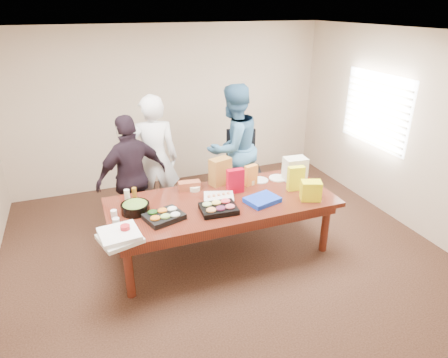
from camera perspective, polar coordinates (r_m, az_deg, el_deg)
name	(u,v)px	position (r m, az deg, el deg)	size (l,w,h in m)	color
floor	(222,251)	(5.25, -0.27, -10.50)	(5.50, 5.00, 0.02)	#47301E
ceiling	(222,32)	(4.32, -0.34, 20.65)	(5.50, 5.00, 0.02)	white
wall_back	(171,107)	(6.91, -7.74, 10.38)	(5.50, 0.04, 2.70)	beige
wall_front	(361,286)	(2.70, 19.31, -14.48)	(5.50, 0.04, 2.70)	beige
wall_right	(405,130)	(6.09, 24.86, 6.46)	(0.04, 5.00, 2.70)	beige
window_panel	(375,110)	(6.45, 21.22, 9.36)	(0.03, 1.40, 1.10)	white
window_blinds	(373,110)	(6.42, 20.95, 9.34)	(0.04, 1.36, 1.00)	beige
conference_table	(222,226)	(5.04, -0.28, -6.90)	(2.80, 1.20, 0.75)	#4C1C0F
office_chair	(245,169)	(6.28, 3.15, 1.45)	(0.56, 0.56, 1.10)	black
person_center	(154,160)	(5.66, -10.12, 2.76)	(0.69, 0.45, 1.89)	silver
person_right	(233,148)	(5.98, 1.34, 4.58)	(0.94, 0.73, 1.94)	teal
person_left	(132,177)	(5.37, -13.24, 0.24)	(1.00, 0.42, 1.71)	black
veggie_tray	(164,217)	(4.48, -8.73, -5.45)	(0.41, 0.32, 0.06)	black
fruit_tray	(218,209)	(4.59, -0.81, -4.36)	(0.42, 0.33, 0.06)	black
sheet_cake	(219,198)	(4.84, -0.77, -2.78)	(0.36, 0.27, 0.06)	silver
salad_bowl	(135,208)	(4.68, -12.80, -4.14)	(0.33, 0.33, 0.11)	black
chip_bag_blue	(262,200)	(4.82, 5.60, -3.04)	(0.39, 0.29, 0.06)	blue
chip_bag_red	(235,181)	(4.99, 1.66, -0.29)	(0.22, 0.09, 0.32)	#B2041B
chip_bag_yellow	(296,178)	(5.14, 10.43, 0.09)	(0.22, 0.09, 0.32)	#F0F61E
chip_bag_orange	(251,175)	(5.22, 3.94, 0.57)	(0.18, 0.08, 0.28)	orange
mayo_jar	(217,180)	(5.26, -1.05, -0.09)	(0.08, 0.08, 0.13)	white
mustard_bottle	(232,181)	(5.19, 1.11, -0.23)	(0.06, 0.06, 0.16)	yellow
dressing_bottle	(135,194)	(4.92, -12.91, -2.22)	(0.06, 0.06, 0.18)	#875715
ranch_bottle	(127,197)	(4.85, -13.92, -2.60)	(0.07, 0.07, 0.20)	beige
banana_bunch	(237,177)	(5.38, 1.95, 0.25)	(0.27, 0.16, 0.09)	yellow
bread_loaf	(189,186)	(5.12, -5.08, -0.97)	(0.29, 0.12, 0.11)	#994A2E
kraft_bag	(220,171)	(5.22, -0.55, 1.13)	(0.28, 0.16, 0.36)	#9A6629
red_cup	(126,231)	(4.23, -14.16, -7.37)	(0.10, 0.10, 0.13)	red
clear_cup_a	(116,223)	(4.43, -15.45, -6.16)	(0.08, 0.08, 0.11)	silver
clear_cup_b	(114,214)	(4.62, -15.75, -4.95)	(0.07, 0.07, 0.10)	white
pizza_box_lower	(120,239)	(4.20, -14.94, -8.39)	(0.39, 0.39, 0.04)	silver
pizza_box_upper	(119,234)	(4.19, -15.03, -7.74)	(0.39, 0.39, 0.04)	white
plate_a	(259,180)	(5.40, 5.18, -0.17)	(0.24, 0.24, 0.01)	white
plate_b	(278,178)	(5.49, 7.89, 0.14)	(0.25, 0.25, 0.02)	white
dip_bowl_a	(249,181)	(5.30, 3.74, -0.31)	(0.16, 0.16, 0.07)	beige
dip_bowl_b	(195,188)	(5.11, -4.31, -1.33)	(0.15, 0.15, 0.06)	#EEECC8
grocery_bag_white	(295,169)	(5.44, 10.31, 1.45)	(0.30, 0.21, 0.32)	white
grocery_bag_yellow	(311,190)	(4.94, 12.55, -1.65)	(0.24, 0.17, 0.24)	#F5F011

